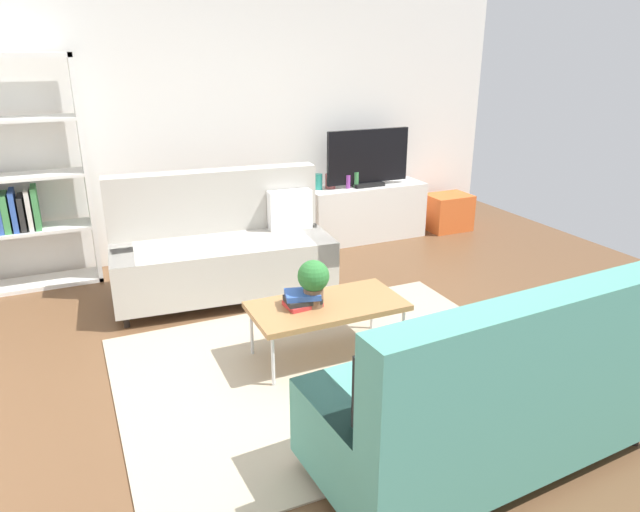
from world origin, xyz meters
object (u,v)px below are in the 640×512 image
Objects in this scene: couch_green at (492,395)px; potted_plant at (313,280)px; bookshelf at (18,185)px; vase_1 at (330,181)px; storage_trunk at (448,212)px; bottle_1 at (356,180)px; coffee_table at (327,307)px; couch_beige at (223,248)px; table_book_0 at (303,304)px; tv_console at (366,212)px; vase_0 at (319,182)px; tv at (368,159)px; bottle_0 at (348,182)px.

couch_green reaches higher than potted_plant.
bookshelf is 13.16× the size of vase_1.
storage_trunk is 2.99× the size of bottle_1.
couch_green is at bearing -78.42° from coffee_table.
couch_beige is 2.92m from couch_green.
table_book_0 is (1.80, -2.31, -0.54)m from bookshelf.
vase_0 is (-0.58, 0.05, 0.41)m from tv_console.
vase_0 is at bearing 168.05° from bottle_1.
storage_trunk is (1.10, -0.10, -0.10)m from tv_console.
couch_beige is at bearing -147.80° from vase_1.
table_book_0 is at bearing -127.55° from tv.
tv_console is at bearing -6.56° from vase_1.
bottle_0 is at bearing 177.47° from storage_trunk.
storage_trunk is at bearing -4.16° from tv.
storage_trunk is 1.35m from bottle_1.
vase_1 is (1.24, 2.37, 0.10)m from potted_plant.
bottle_1 is (3.39, -0.06, -0.25)m from bookshelf.
couch_green is 3.88m from bottle_1.
couch_beige is 2.15m from tv_console.
tv is 4.17× the size of table_book_0.
vase_1 is at bearing 162.18° from bottle_1.
couch_green reaches higher than bottle_1.
vase_1 is at bearing 153.10° from bottle_0.
tv is at bearing 55.76° from coffee_table.
bottle_0 is (0.18, -0.09, -0.00)m from vase_1.
tv reaches higher than vase_0.
table_book_0 is at bearing 104.19° from couch_green.
tv is (1.95, 0.88, 0.51)m from couch_beige.
vase_1 is (-0.43, 0.05, 0.40)m from tv_console.
potted_plant is 2.67m from vase_1.
tv is at bearing -151.04° from couch_beige.
storage_trunk is 1.76m from vase_0.
couch_beige is 1.01× the size of couch_green.
potted_plant is 2.13× the size of vase_1.
bottle_1 is (1.41, 2.28, 0.33)m from coffee_table.
storage_trunk is at bearing -5.10° from vase_0.
storage_trunk is 3.26× the size of vase_1.
bottle_0 reaches higher than potted_plant.
tv_console is 8.05× the size of bottle_1.
vase_0 is at bearing 164.42° from bottle_0.
tv is 0.48× the size of bookshelf.
bottle_1 is (1.59, 2.25, 0.29)m from table_book_0.
couch_green is at bearing -105.38° from bottle_0.
tv_console is at bearing 14.51° from bottle_1.
vase_0 is at bearing 67.41° from coffee_table.
coffee_table is 2.59m from vase_0.
vase_0 and bottle_1 have the same top height.
couch_beige is 0.93× the size of bookshelf.
tv_console is 8.77× the size of vase_1.
storage_trunk is 3.57m from potted_plant.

